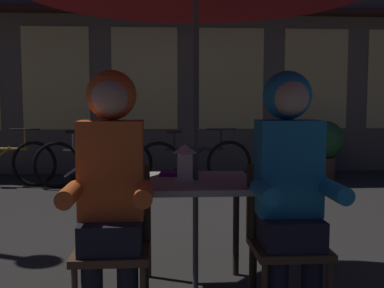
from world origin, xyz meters
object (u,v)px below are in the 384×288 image
(lantern, at_px, (185,162))
(bicycle_third, at_px, (194,163))
(person_right_hooded, at_px, (289,173))
(person_left_hooded, at_px, (111,174))
(chair_left, at_px, (113,237))
(bicycle_second, at_px, (94,163))
(cafe_table, at_px, (196,196))
(potted_plant, at_px, (324,145))
(chair_right, at_px, (285,234))
(book, at_px, (176,174))

(lantern, distance_m, bicycle_third, 3.86)
(lantern, distance_m, person_right_hooded, 0.66)
(person_left_hooded, height_order, bicycle_third, person_left_hooded)
(person_left_hooded, relative_size, bicycle_third, 0.83)
(chair_left, distance_m, bicycle_second, 4.25)
(cafe_table, distance_m, bicycle_third, 3.76)
(bicycle_second, height_order, potted_plant, potted_plant)
(bicycle_second, distance_m, bicycle_third, 1.43)
(bicycle_third, bearing_deg, chair_left, -100.15)
(bicycle_second, xyz_separation_m, potted_plant, (3.53, 0.48, 0.20))
(person_right_hooded, height_order, potted_plant, person_right_hooded)
(chair_right, xyz_separation_m, potted_plant, (1.87, 4.67, 0.05))
(chair_left, bearing_deg, person_right_hooded, -3.39)
(lantern, xyz_separation_m, person_left_hooded, (-0.41, -0.35, -0.01))
(cafe_table, relative_size, chair_left, 0.85)
(person_left_hooded, distance_m, potted_plant, 5.52)
(chair_left, distance_m, book, 0.71)
(person_right_hooded, bearing_deg, chair_right, 90.00)
(person_left_hooded, bearing_deg, bicycle_third, 79.98)
(person_right_hooded, bearing_deg, potted_plant, 68.42)
(potted_plant, bearing_deg, person_right_hooded, -111.58)
(chair_right, bearing_deg, bicycle_second, 111.56)
(bicycle_second, bearing_deg, chair_right, -68.44)
(bicycle_third, height_order, potted_plant, potted_plant)
(person_right_hooded, distance_m, bicycle_third, 4.20)
(chair_left, bearing_deg, cafe_table, 37.55)
(person_right_hooded, xyz_separation_m, potted_plant, (1.87, 4.73, -0.30))
(lantern, distance_m, person_left_hooded, 0.54)
(person_left_hooded, bearing_deg, book, 59.45)
(chair_left, height_order, bicycle_second, chair_left)
(person_left_hooded, xyz_separation_m, book, (0.36, 0.61, -0.09))
(chair_left, relative_size, person_left_hooded, 0.62)
(cafe_table, relative_size, person_left_hooded, 0.53)
(cafe_table, xyz_separation_m, bicycle_third, (0.26, 3.74, -0.29))
(potted_plant, bearing_deg, lantern, -118.96)
(bicycle_second, bearing_deg, lantern, -74.18)
(person_right_hooded, bearing_deg, book, 134.51)
(bicycle_third, bearing_deg, potted_plant, 15.02)
(chair_left, distance_m, potted_plant, 5.46)
(lantern, xyz_separation_m, person_right_hooded, (0.55, -0.35, -0.01))
(chair_left, height_order, person_right_hooded, person_right_hooded)
(bicycle_third, xyz_separation_m, book, (-0.38, -3.56, 0.41))
(chair_right, distance_m, person_right_hooded, 0.36)
(lantern, bearing_deg, person_left_hooded, -139.18)
(chair_right, relative_size, book, 4.35)
(bicycle_third, bearing_deg, bicycle_second, 176.84)
(chair_left, xyz_separation_m, chair_right, (0.96, 0.00, 0.00))
(lantern, relative_size, book, 1.16)
(cafe_table, height_order, bicycle_third, bicycle_third)
(cafe_table, bearing_deg, bicycle_third, 86.08)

